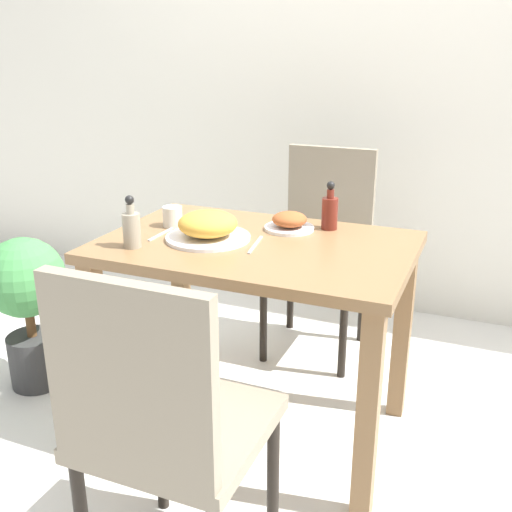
# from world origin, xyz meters

# --- Properties ---
(ground_plane) EXTENTS (16.00, 16.00, 0.00)m
(ground_plane) POSITION_xyz_m (0.00, 0.00, 0.00)
(ground_plane) COLOR silver
(wall_back) EXTENTS (8.00, 0.05, 2.60)m
(wall_back) POSITION_xyz_m (0.00, 1.28, 1.30)
(wall_back) COLOR silver
(wall_back) RESTS_ON ground_plane
(dining_table) EXTENTS (1.03, 0.68, 0.72)m
(dining_table) POSITION_xyz_m (0.00, 0.00, 0.60)
(dining_table) COLOR olive
(dining_table) RESTS_ON ground_plane
(chair_near) EXTENTS (0.42, 0.42, 0.92)m
(chair_near) POSITION_xyz_m (0.07, -0.75, 0.52)
(chair_near) COLOR gray
(chair_near) RESTS_ON ground_plane
(chair_far) EXTENTS (0.42, 0.42, 0.92)m
(chair_far) POSITION_xyz_m (0.02, 0.73, 0.52)
(chair_far) COLOR gray
(chair_far) RESTS_ON ground_plane
(food_plate) EXTENTS (0.29, 0.29, 0.10)m
(food_plate) POSITION_xyz_m (-0.16, -0.04, 0.77)
(food_plate) COLOR white
(food_plate) RESTS_ON dining_table
(side_plate) EXTENTS (0.18, 0.18, 0.06)m
(side_plate) POSITION_xyz_m (0.06, 0.17, 0.75)
(side_plate) COLOR white
(side_plate) RESTS_ON dining_table
(drink_cup) EXTENTS (0.07, 0.07, 0.07)m
(drink_cup) POSITION_xyz_m (-0.35, 0.05, 0.76)
(drink_cup) COLOR silver
(drink_cup) RESTS_ON dining_table
(sauce_bottle) EXTENTS (0.06, 0.06, 0.17)m
(sauce_bottle) POSITION_xyz_m (-0.35, -0.20, 0.79)
(sauce_bottle) COLOR gray
(sauce_bottle) RESTS_ON dining_table
(condiment_bottle) EXTENTS (0.06, 0.06, 0.17)m
(condiment_bottle) POSITION_xyz_m (0.18, 0.24, 0.79)
(condiment_bottle) COLOR maroon
(condiment_bottle) RESTS_ON dining_table
(fork_utensil) EXTENTS (0.01, 0.19, 0.00)m
(fork_utensil) POSITION_xyz_m (-0.33, -0.04, 0.73)
(fork_utensil) COLOR silver
(fork_utensil) RESTS_ON dining_table
(spoon_utensil) EXTENTS (0.04, 0.18, 0.00)m
(spoon_utensil) POSITION_xyz_m (0.01, -0.04, 0.73)
(spoon_utensil) COLOR silver
(spoon_utensil) RESTS_ON dining_table
(potted_plant_left) EXTENTS (0.32, 0.32, 0.64)m
(potted_plant_left) POSITION_xyz_m (-0.96, -0.07, 0.39)
(potted_plant_left) COLOR #333333
(potted_plant_left) RESTS_ON ground_plane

